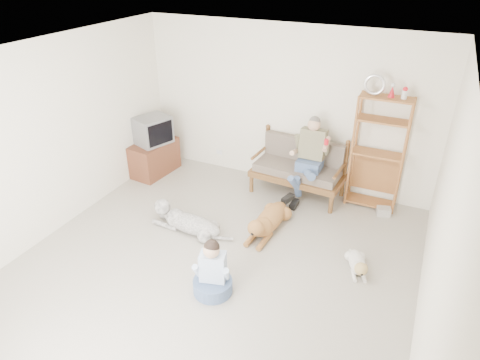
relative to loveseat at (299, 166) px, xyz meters
The scene contains 16 objects.
floor 2.52m from the loveseat, 99.20° to the right, with size 5.50×5.50×0.00m, color #BEB5A7.
ceiling 3.32m from the loveseat, 99.20° to the right, with size 5.50×5.50×0.00m, color silver.
wall_back 1.00m from the loveseat, 141.77° to the left, with size 5.00×5.00×0.00m, color white.
wall_left 3.88m from the loveseat, 139.89° to the right, with size 5.50×5.50×0.00m, color white.
wall_right 3.34m from the loveseat, 49.20° to the right, with size 5.50×5.50×0.00m, color white.
loveseat is the anchor object (origin of this frame).
man 0.33m from the loveseat, 51.60° to the right, with size 0.53×0.76×1.23m.
etagere 1.28m from the loveseat, ahead, with size 0.80×0.35×2.11m.
book_stack 1.52m from the loveseat, ahead, with size 0.20×0.15×0.13m, color silver.
tv_stand 2.66m from the loveseat, behind, with size 0.59×0.95×0.60m.
crt_tv 2.65m from the loveseat, behind, with size 0.64×0.71×0.48m.
wall_outlet 1.68m from the loveseat, 169.79° to the left, with size 0.12×0.02×0.08m, color silver.
golden_retriever 1.32m from the loveseat, 92.05° to the right, with size 0.38×1.35×0.41m.
shaggy_dog 2.14m from the loveseat, 123.08° to the right, with size 1.38×0.37×0.41m.
terrier 2.15m from the loveseat, 50.51° to the right, with size 0.35×0.67×0.26m.
child 2.75m from the loveseat, 93.75° to the right, with size 0.48×0.48×0.76m.
Camera 1 is at (2.16, -3.73, 3.71)m, focal length 32.00 mm.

